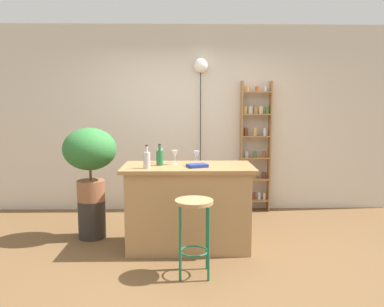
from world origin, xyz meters
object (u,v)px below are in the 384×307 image
at_px(plant_stool, 92,219).
at_px(potted_plant, 90,154).
at_px(cookbook, 197,166).
at_px(wine_glass_center, 175,154).
at_px(wine_glass_right, 160,153).
at_px(bar_stool, 194,219).
at_px(pendant_globe_light, 201,68).
at_px(bottle_soda_blue, 147,160).
at_px(bottle_spirits_clear, 160,157).
at_px(spice_shelf, 255,145).
at_px(wine_glass_left, 196,155).

distance_m(plant_stool, potted_plant, 0.80).
bearing_deg(cookbook, wine_glass_center, 120.26).
height_order(wine_glass_right, cookbook, wine_glass_right).
relative_size(bar_stool, plant_stool, 1.59).
relative_size(wine_glass_right, pendant_globe_light, 0.07).
xyz_separation_m(bar_stool, bottle_soda_blue, (-0.49, 0.57, 0.49)).
relative_size(bottle_soda_blue, cookbook, 1.20).
relative_size(bottle_spirits_clear, wine_glass_right, 1.47).
xyz_separation_m(spice_shelf, wine_glass_left, (-0.94, -1.47, 0.06)).
bearing_deg(bottle_spirits_clear, wine_glass_left, -0.39).
height_order(potted_plant, bottle_soda_blue, potted_plant).
relative_size(spice_shelf, wine_glass_right, 12.00).
height_order(spice_shelf, cookbook, spice_shelf).
distance_m(bar_stool, wine_glass_center, 0.99).
bearing_deg(plant_stool, spice_shelf, 27.80).
xyz_separation_m(bar_stool, spice_shelf, (0.98, 2.24, 0.45)).
xyz_separation_m(bottle_spirits_clear, cookbook, (0.42, -0.14, -0.07)).
xyz_separation_m(plant_stool, potted_plant, (0.00, 0.00, 0.80)).
xyz_separation_m(bar_stool, wine_glass_left, (0.05, 0.77, 0.51)).
bearing_deg(wine_glass_left, spice_shelf, 57.52).
relative_size(bar_stool, potted_plant, 0.83).
bearing_deg(cookbook, bar_stool, -115.82).
distance_m(spice_shelf, wine_glass_center, 1.84).
xyz_separation_m(plant_stool, cookbook, (1.28, -0.44, 0.73)).
relative_size(plant_stool, pendant_globe_light, 0.20).
bearing_deg(pendant_globe_light, bottle_spirits_clear, -108.99).
distance_m(potted_plant, wine_glass_left, 1.31).
bearing_deg(wine_glass_right, potted_plant, 171.45).
relative_size(plant_stool, wine_glass_left, 2.83).
bearing_deg(wine_glass_center, wine_glass_left, -14.45).
bearing_deg(potted_plant, cookbook, -19.14).
bearing_deg(spice_shelf, wine_glass_right, -136.35).
height_order(plant_stool, cookbook, cookbook).
bearing_deg(bottle_soda_blue, plant_stool, 145.57).
height_order(spice_shelf, potted_plant, spice_shelf).
distance_m(plant_stool, bottle_spirits_clear, 1.21).
relative_size(bar_stool, wine_glass_center, 4.50).
distance_m(bottle_soda_blue, wine_glass_center, 0.39).
distance_m(bar_stool, wine_glass_left, 0.92).
distance_m(bottle_spirits_clear, bottle_soda_blue, 0.23).
xyz_separation_m(potted_plant, bottle_soda_blue, (0.73, -0.50, 0.01)).
xyz_separation_m(potted_plant, bottle_spirits_clear, (0.86, -0.30, 0.01)).
distance_m(bar_stool, plant_stool, 1.66).
bearing_deg(wine_glass_center, cookbook, -38.56).
distance_m(bar_stool, bottle_soda_blue, 0.90).
relative_size(wine_glass_left, wine_glass_center, 1.00).
xyz_separation_m(bottle_spirits_clear, wine_glass_center, (0.17, 0.06, 0.03)).
bearing_deg(potted_plant, bottle_spirits_clear, -19.55).
relative_size(plant_stool, bottle_spirits_clear, 1.92).
distance_m(bar_stool, wine_glass_right, 1.14).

